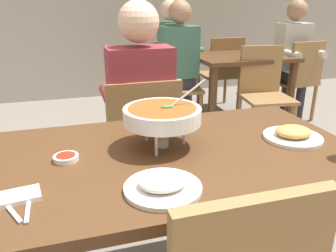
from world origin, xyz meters
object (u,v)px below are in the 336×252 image
at_px(patron_bg_left, 178,59).
at_px(patron_bg_middle, 294,54).
at_px(chair_diner_main, 142,142).
at_px(chair_bg_corner, 264,88).
at_px(curry_bowl, 162,116).
at_px(sauce_dish, 66,158).
at_px(chair_bg_right, 175,72).
at_px(dining_table_main, 179,177).
at_px(chair_bg_window, 222,70).
at_px(chair_bg_left, 176,80).
at_px(dining_table_far, 239,68).
at_px(diner_main, 139,103).
at_px(appetizer_plate, 293,134).
at_px(rice_plate, 163,184).
at_px(chair_bg_middle, 298,77).
at_px(patron_bg_right, 173,52).

relative_size(patron_bg_left, patron_bg_middle, 1.00).
height_order(chair_diner_main, chair_bg_corner, same).
bearing_deg(patron_bg_left, curry_bowl, -109.80).
xyz_separation_m(sauce_dish, chair_bg_right, (1.24, 2.59, -0.26)).
xyz_separation_m(dining_table_main, curry_bowl, (-0.05, 0.06, 0.24)).
bearing_deg(patron_bg_middle, chair_bg_corner, -144.29).
relative_size(sauce_dish, chair_bg_window, 0.10).
bearing_deg(chair_bg_left, curry_bowl, -109.18).
relative_size(dining_table_main, dining_table_far, 1.39).
height_order(curry_bowl, chair_bg_right, curry_bowl).
relative_size(dining_table_far, chair_bg_left, 1.11).
distance_m(chair_diner_main, sauce_dish, 0.82).
height_order(chair_diner_main, chair_bg_window, same).
relative_size(diner_main, appetizer_plate, 5.46).
bearing_deg(chair_diner_main, diner_main, 90.00).
xyz_separation_m(chair_bg_corner, chair_bg_window, (0.01, 0.93, 0.00)).
xyz_separation_m(rice_plate, appetizer_plate, (0.63, 0.24, 0.00)).
height_order(sauce_dish, dining_table_far, sauce_dish).
relative_size(chair_diner_main, chair_bg_right, 1.00).
xyz_separation_m(dining_table_far, chair_bg_middle, (0.66, -0.12, -0.11)).
bearing_deg(patron_bg_right, diner_main, -112.81).
bearing_deg(chair_bg_left, sauce_dish, -117.13).
xyz_separation_m(dining_table_main, patron_bg_middle, (2.04, 2.10, 0.09)).
relative_size(dining_table_main, chair_bg_left, 1.54).
xyz_separation_m(chair_diner_main, chair_bg_window, (1.41, 1.88, 0.00)).
bearing_deg(rice_plate, dining_table_far, 57.36).
bearing_deg(dining_table_main, curry_bowl, 127.21).
bearing_deg(appetizer_plate, dining_table_main, 177.84).
distance_m(sauce_dish, patron_bg_left, 2.36).
distance_m(appetizer_plate, sauce_dish, 0.91).
bearing_deg(chair_bg_middle, curry_bowl, -137.32).
distance_m(chair_diner_main, diner_main, 0.24).
bearing_deg(rice_plate, chair_bg_window, 61.37).
xyz_separation_m(chair_bg_left, chair_bg_corner, (0.70, -0.59, 0.00)).
xyz_separation_m(sauce_dish, patron_bg_left, (1.11, 2.08, -0.03)).
bearing_deg(dining_table_main, sauce_dish, 174.28).
xyz_separation_m(chair_diner_main, patron_bg_middle, (2.04, 1.40, 0.24)).
bearing_deg(dining_table_main, patron_bg_left, 71.93).
relative_size(diner_main, patron_bg_right, 1.00).
bearing_deg(chair_bg_left, chair_bg_corner, -40.22).
height_order(appetizer_plate, chair_bg_corner, chair_bg_corner).
bearing_deg(chair_bg_corner, chair_bg_right, 120.36).
distance_m(chair_diner_main, chair_bg_corner, 1.69).
bearing_deg(patron_bg_left, chair_bg_corner, -34.14).
bearing_deg(curry_bowl, chair_diner_main, 85.62).
bearing_deg(chair_bg_left, chair_bg_window, 25.99).
xyz_separation_m(chair_bg_middle, patron_bg_right, (-1.25, 0.64, 0.24)).
bearing_deg(chair_bg_window, chair_bg_middle, -42.34).
xyz_separation_m(chair_bg_right, chair_bg_window, (0.59, -0.06, 0.00)).
distance_m(chair_bg_middle, patron_bg_left, 1.38).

